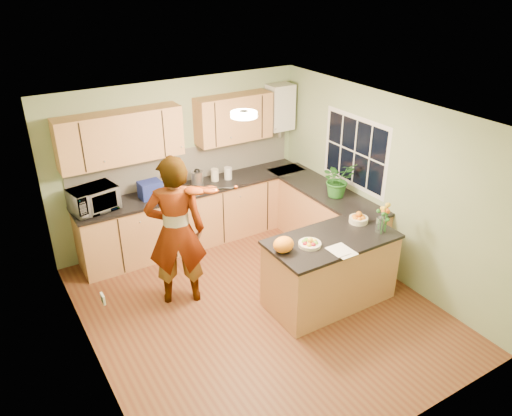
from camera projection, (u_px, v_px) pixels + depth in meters
floor at (258, 308)px, 6.38m from camera, size 4.50×4.50×0.00m
ceiling at (258, 117)px, 5.27m from camera, size 4.00×4.50×0.02m
wall_back at (180, 162)px, 7.54m from camera, size 4.00×0.02×2.50m
wall_front at (401, 331)px, 4.11m from camera, size 4.00×0.02×2.50m
wall_left at (85, 272)px, 4.89m from camera, size 0.02×4.50×2.50m
wall_right at (383, 186)px, 6.76m from camera, size 0.02×4.50×2.50m
back_counter at (197, 214)px, 7.71m from camera, size 3.64×0.62×0.94m
right_counter at (323, 217)px, 7.62m from camera, size 0.62×2.24×0.94m
splashback at (187, 164)px, 7.60m from camera, size 3.60×0.02×0.52m
upper_cabinets at (171, 129)px, 7.07m from camera, size 3.20×0.34×0.70m
boiler at (280, 107)px, 7.93m from camera, size 0.40×0.30×0.86m
window_right at (355, 152)px, 7.08m from camera, size 0.01×1.30×1.05m
light_switch at (103, 299)px, 4.42m from camera, size 0.02×0.09×0.09m
ceiling_lamp at (244, 114)px, 5.52m from camera, size 0.30×0.30×0.07m
peninsula_island at (330, 270)px, 6.32m from camera, size 1.63×0.84×0.94m
fruit_dish at (310, 243)px, 5.93m from camera, size 0.27×0.27×0.10m
orange_bowl at (359, 218)px, 6.46m from camera, size 0.24×0.24×0.14m
flower_vase at (382, 211)px, 6.13m from camera, size 0.23×0.23×0.43m
orange_bag at (284, 245)px, 5.79m from camera, size 0.28×0.24×0.19m
papers at (342, 251)px, 5.84m from camera, size 0.23×0.32×0.01m
violinist at (176, 232)px, 6.13m from camera, size 0.85×0.71×2.00m
violin at (196, 190)px, 5.79m from camera, size 0.68×0.59×0.17m
microwave at (94, 199)px, 6.71m from camera, size 0.67×0.52×0.33m
blue_box at (150, 189)px, 7.10m from camera, size 0.32×0.24×0.25m
kettle at (197, 178)px, 7.44m from camera, size 0.18×0.18×0.33m
jar_cream at (215, 175)px, 7.66m from camera, size 0.16×0.16×0.19m
jar_white at (228, 173)px, 7.72m from camera, size 0.14×0.14×0.19m
potted_plant at (338, 179)px, 7.09m from camera, size 0.51×0.45×0.52m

